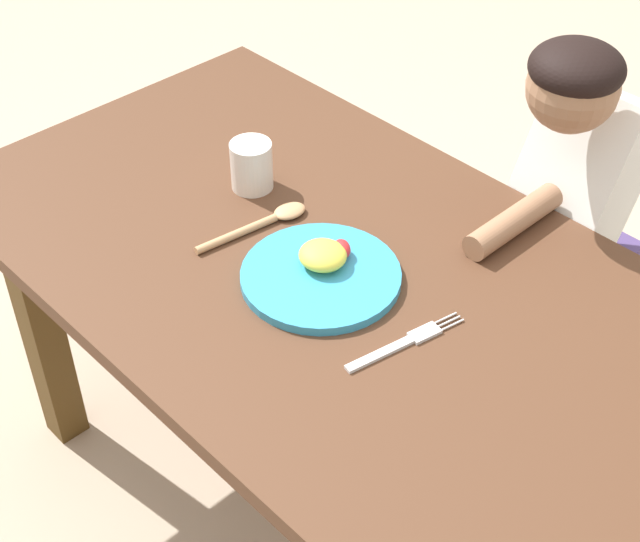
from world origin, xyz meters
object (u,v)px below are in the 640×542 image
spoon (267,221)px  fork (402,343)px  plate (321,272)px  drinking_cup (252,166)px  person (566,253)px

spoon → fork: bearing=-89.5°
plate → drinking_cup: size_ratio=2.86×
plate → person: bearing=75.2°
plate → person: 0.57m
plate → fork: bearing=-5.2°
fork → person: 0.57m
fork → drinking_cup: drinking_cup is taller
plate → fork: (0.19, -0.02, -0.01)m
person → fork: bearing=95.9°
fork → drinking_cup: 0.48m
plate → spoon: 0.17m
spoon → person: size_ratio=0.22×
fork → plate: bearing=95.7°
plate → spoon: size_ratio=1.18×
drinking_cup → fork: bearing=-12.5°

